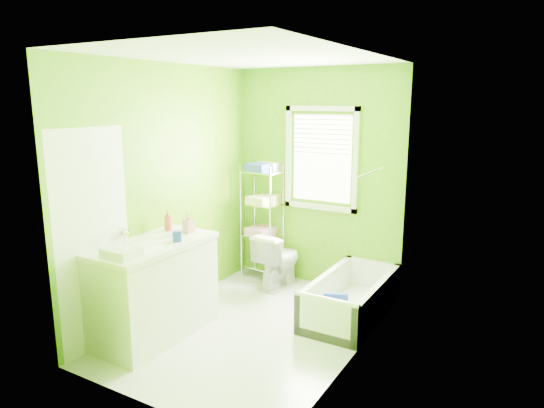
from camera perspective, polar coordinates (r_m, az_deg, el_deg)
The scene contains 9 objects.
ground at distance 4.99m, azimuth -2.13°, elevation -14.36°, with size 2.90×2.90×0.00m, color silver.
room_envelope at distance 4.52m, azimuth -2.29°, elevation 3.50°, with size 2.14×2.94×2.62m.
window at distance 5.73m, azimuth 5.82°, elevation 5.96°, with size 0.92×0.05×1.22m.
door at distance 4.58m, azimuth -20.21°, elevation -4.14°, with size 0.09×0.80×2.00m.
right_wall_decor at distance 4.09m, azimuth 9.94°, elevation -0.82°, with size 0.04×1.48×1.17m.
bathtub at distance 5.22m, azimuth 9.14°, elevation -11.52°, with size 0.64×1.38×0.45m.
toilet at distance 5.89m, azimuth 0.77°, elevation -6.53°, with size 0.38×0.67×0.68m, color white.
vanity at distance 4.79m, azimuth -13.73°, elevation -9.42°, with size 0.63×1.23×1.14m.
wire_shelf_unit at distance 6.06m, azimuth -1.02°, elevation -0.59°, with size 0.52×0.42×1.47m.
Camera 1 is at (2.39, -3.77, 2.22)m, focal length 32.00 mm.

